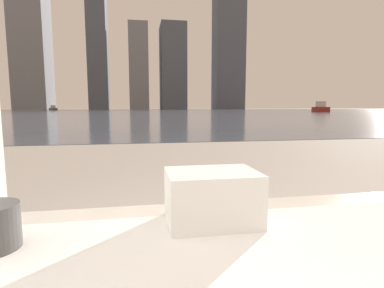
{
  "coord_description": "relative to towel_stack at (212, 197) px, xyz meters",
  "views": [
    {
      "loc": [
        -0.34,
        -0.01,
        0.84
      ],
      "look_at": [
        0.07,
        2.25,
        0.56
      ],
      "focal_mm": 28.0,
      "sensor_mm": 36.0,
      "label": 1
    }
  ],
  "objects": [
    {
      "name": "harbor_water",
      "position": [
        0.12,
        61.14,
        -0.57
      ],
      "size": [
        180.0,
        110.0,
        0.01
      ],
      "color": "slate",
      "rests_on": "ground_plane"
    },
    {
      "name": "harbor_boat_2",
      "position": [
        -22.37,
        83.76,
        -0.11
      ],
      "size": [
        2.79,
        3.53,
        1.28
      ],
      "color": "#4C4C51",
      "rests_on": "harbor_water"
    },
    {
      "name": "skyline_tower_1",
      "position": [
        -14.48,
        117.14,
        38.81
      ],
      "size": [
        6.76,
        9.48,
        78.77
      ],
      "color": "#4C515B",
      "rests_on": "ground_plane"
    },
    {
      "name": "harbor_boat_1",
      "position": [
        30.91,
        46.61,
        0.08
      ],
      "size": [
        2.97,
        5.12,
        1.82
      ],
      "color": "maroon",
      "rests_on": "harbor_water"
    },
    {
      "name": "skyline_tower_2",
      "position": [
        0.27,
        117.14,
        15.08
      ],
      "size": [
        7.02,
        13.13,
        31.29
      ],
      "color": "slate",
      "rests_on": "ground_plane"
    },
    {
      "name": "towel_stack",
      "position": [
        0.0,
        0.0,
        0.0
      ],
      "size": [
        0.27,
        0.2,
        0.16
      ],
      "color": "white",
      "rests_on": "bathtub"
    },
    {
      "name": "skyline_tower_0",
      "position": [
        -37.18,
        117.14,
        33.57
      ],
      "size": [
        11.27,
        12.55,
        68.28
      ],
      "color": "slate",
      "rests_on": "ground_plane"
    },
    {
      "name": "skyline_tower_4",
      "position": [
        35.6,
        117.14,
        30.12
      ],
      "size": [
        11.74,
        8.52,
        61.38
      ],
      "color": "#4C515B",
      "rests_on": "ground_plane"
    },
    {
      "name": "skyline_tower_3",
      "position": [
        13.22,
        117.14,
        15.34
      ],
      "size": [
        9.35,
        13.83,
        31.82
      ],
      "color": "#4C515B",
      "rests_on": "ground_plane"
    }
  ]
}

